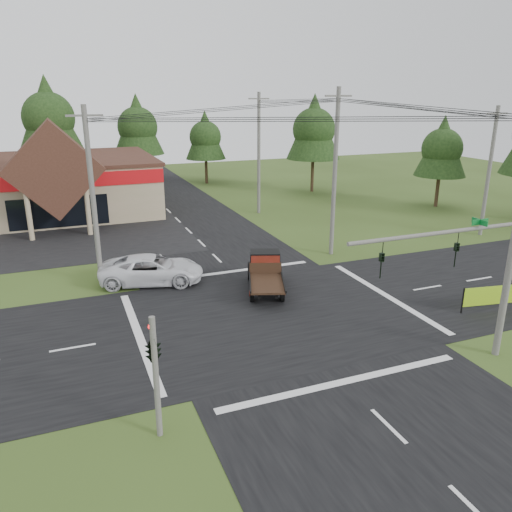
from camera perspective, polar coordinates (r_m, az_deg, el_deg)
ground at (r=26.42m, az=2.05°, el=-6.66°), size 120.00×120.00×0.00m
road_ns at (r=26.42m, az=2.05°, el=-6.64°), size 12.00×120.00×0.02m
road_ew at (r=26.42m, az=2.05°, el=-6.64°), size 120.00×12.00×0.02m
parking_apron at (r=42.62m, az=-26.60°, el=1.12°), size 28.00×14.00×0.02m
traffic_signal_mast at (r=22.22m, az=24.21°, el=-0.92°), size 8.12×0.24×7.00m
traffic_signal_corner at (r=16.59m, az=-11.75°, el=-9.33°), size 0.53×2.48×4.40m
utility_pole_nw at (r=30.52m, az=-18.15°, el=6.49°), size 2.00×0.30×10.50m
utility_pole_ne at (r=35.17m, az=9.00°, el=9.43°), size 2.00×0.30×11.50m
utility_pole_far at (r=44.00m, az=25.09°, el=8.82°), size 2.00×0.30×10.20m
utility_pole_n at (r=47.67m, az=0.32°, el=11.69°), size 2.00×0.30×11.20m
tree_row_c at (r=62.99m, az=-22.66°, el=14.64°), size 7.28×7.28×13.13m
tree_row_d at (r=64.78m, az=-13.40°, el=14.37°), size 6.16×6.16×11.11m
tree_row_e at (r=64.62m, az=-5.82°, el=13.55°), size 5.04×5.04×9.09m
tree_side_ne at (r=58.99m, az=6.64°, el=14.40°), size 6.16×6.16×11.11m
tree_side_e_near at (r=53.81m, az=20.51°, el=11.63°), size 5.04×5.04×9.09m
antique_flatbed_truck at (r=28.98m, az=1.13°, el=-2.05°), size 3.61×5.53×2.16m
roadside_banner at (r=29.55m, az=25.87°, el=-4.29°), size 4.19×0.83×1.44m
white_pickup at (r=30.99m, az=-11.83°, el=-1.52°), size 6.72×4.38×1.72m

